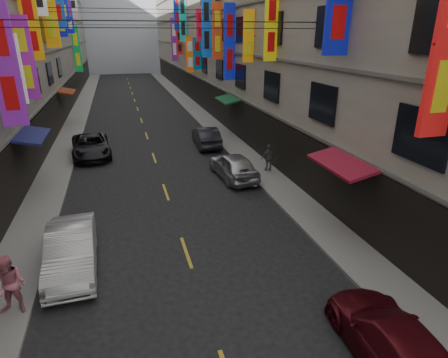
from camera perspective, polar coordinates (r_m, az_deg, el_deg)
sidewalk_left at (r=37.17m, az=-21.80°, el=7.85°), size 2.00×90.00×0.12m
sidewalk_right at (r=37.78m, az=-3.26°, el=9.52°), size 2.00×90.00×0.12m
building_row_right at (r=38.76m, az=5.90°, el=23.76°), size 10.14×90.00×19.00m
haze_block at (r=86.22m, az=-15.59°, el=22.74°), size 18.00×8.00×22.00m
shop_signage at (r=29.73m, az=-13.44°, el=23.47°), size 14.00×55.00×11.92m
street_awnings at (r=20.70m, az=-13.53°, el=7.47°), size 13.99×35.20×0.41m
overhead_cables at (r=24.24m, az=-12.11°, el=23.37°), size 14.00×38.04×1.24m
lane_markings at (r=34.08m, az=-12.12°, el=7.69°), size 0.12×80.20×0.01m
scooter_far_right at (r=20.38m, az=2.42°, el=0.30°), size 0.54×1.80×1.14m
car_left_mid at (r=14.21m, az=-22.25°, el=-9.97°), size 1.76×4.56×1.48m
car_left_far at (r=26.67m, az=-19.62°, el=4.77°), size 2.82×5.34×1.43m
car_right_near at (r=10.81m, az=24.53°, el=-21.85°), size 2.31×4.80×1.35m
car_right_mid at (r=21.24m, az=1.42°, el=2.05°), size 2.11×4.49×1.49m
car_right_far at (r=27.51m, az=-2.72°, el=6.47°), size 1.69×4.41×1.43m
pedestrian_lfar at (r=12.63m, az=-29.79°, el=-13.90°), size 1.03×0.82×1.85m
pedestrian_rfar at (r=22.16m, az=6.86°, el=3.23°), size 0.95×0.55×1.61m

